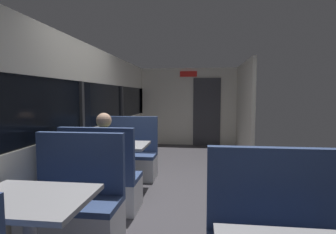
{
  "coord_description": "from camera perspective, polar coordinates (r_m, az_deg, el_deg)",
  "views": [
    {
      "loc": [
        0.36,
        -3.88,
        1.49
      ],
      "look_at": [
        -0.24,
        1.06,
        1.09
      ],
      "focal_mm": 28.71,
      "sensor_mm": 36.0,
      "label": 1
    }
  ],
  "objects": [
    {
      "name": "bench_near_window_facing_entry",
      "position": [
        3.02,
        -19.29,
        -18.22
      ],
      "size": [
        0.95,
        0.5,
        1.1
      ],
      "color": "silver",
      "rests_on": "ground_plane"
    },
    {
      "name": "dining_table_near_window",
      "position": [
        2.35,
        -27.38,
        -17.1
      ],
      "size": [
        0.9,
        0.7,
        0.74
      ],
      "color": "#9E9EA3",
      "rests_on": "ground_plane"
    },
    {
      "name": "ground_plane",
      "position": [
        4.18,
        1.52,
        -16.4
      ],
      "size": [
        3.3,
        9.2,
        0.02
      ],
      "primitive_type": "cube",
      "color": "#423F44"
    },
    {
      "name": "dining_table_mid_window",
      "position": [
        4.25,
        -10.54,
        -6.99
      ],
      "size": [
        0.9,
        0.7,
        0.74
      ],
      "color": "#9E9EA3",
      "rests_on": "ground_plane"
    },
    {
      "name": "carriage_window_panel_left",
      "position": [
        4.3,
        -18.06,
        -0.69
      ],
      "size": [
        0.09,
        8.48,
        2.3
      ],
      "color": "beige",
      "rests_on": "ground_plane"
    },
    {
      "name": "carriage_end_bulkhead",
      "position": [
        8.09,
        4.75,
        2.11
      ],
      "size": [
        2.9,
        0.11,
        2.3
      ],
      "color": "beige",
      "rests_on": "ground_plane"
    },
    {
      "name": "carriage_aisle_panel_right",
      "position": [
        6.98,
        15.87,
        1.65
      ],
      "size": [
        0.08,
        2.4,
        2.3
      ],
      "primitive_type": "cube",
      "color": "beige",
      "rests_on": "ground_plane"
    },
    {
      "name": "bench_mid_window_facing_entry",
      "position": [
        4.97,
        -8.04,
        -8.93
      ],
      "size": [
        0.95,
        0.5,
        1.1
      ],
      "color": "silver",
      "rests_on": "ground_plane"
    },
    {
      "name": "bench_mid_window_facing_end",
      "position": [
        3.69,
        -13.81,
        -13.85
      ],
      "size": [
        0.95,
        0.5,
        1.1
      ],
      "color": "silver",
      "rests_on": "ground_plane"
    },
    {
      "name": "seated_passenger",
      "position": [
        3.7,
        -13.47,
        -10.43
      ],
      "size": [
        0.47,
        0.55,
        1.26
      ],
      "color": "#26262D",
      "rests_on": "ground_plane"
    }
  ]
}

